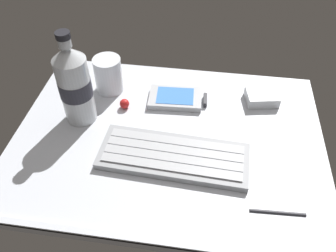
{
  "coord_description": "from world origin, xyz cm",
  "views": [
    {
      "loc": [
        7.1,
        -48.92,
        52.43
      ],
      "look_at": [
        0.0,
        0.0,
        3.0
      ],
      "focal_mm": 36.97,
      "sensor_mm": 36.0,
      "label": 1
    }
  ],
  "objects": [
    {
      "name": "handheld_device",
      "position": [
        0.66,
        11.51,
        0.73
      ],
      "size": [
        13.12,
        8.32,
        1.5
      ],
      "color": "#B7BABF",
      "rests_on": "ground_plane"
    },
    {
      "name": "stylus_pen",
      "position": [
        21.2,
        -15.23,
        0.35
      ],
      "size": [
        9.52,
        1.16,
        0.7
      ],
      "primitive_type": "cylinder",
      "rotation": [
        0.0,
        1.57,
        0.05
      ],
      "color": "#26262B",
      "rests_on": "ground_plane"
    },
    {
      "name": "water_bottle",
      "position": [
        -19.54,
        3.07,
        9.01
      ],
      "size": [
        6.73,
        6.73,
        20.8
      ],
      "color": "silver",
      "rests_on": "ground_plane"
    },
    {
      "name": "keyboard",
      "position": [
        1.93,
        -5.83,
        0.81
      ],
      "size": [
        29.46,
        12.28,
        1.7
      ],
      "color": "#93969B",
      "rests_on": "ground_plane"
    },
    {
      "name": "juice_cup",
      "position": [
        -15.9,
        13.38,
        3.91
      ],
      "size": [
        6.4,
        6.4,
        8.5
      ],
      "color": "silver",
      "rests_on": "ground_plane"
    },
    {
      "name": "trackball_mouse",
      "position": [
        -10.97,
        7.5,
        1.1
      ],
      "size": [
        2.2,
        2.2,
        2.2
      ],
      "primitive_type": "sphere",
      "color": "red",
      "rests_on": "ground_plane"
    },
    {
      "name": "charger_block",
      "position": [
        19.66,
        14.09,
        1.2
      ],
      "size": [
        7.91,
        6.8,
        2.4
      ],
      "primitive_type": "cube",
      "rotation": [
        0.0,
        0.0,
        0.19
      ],
      "color": "silver",
      "rests_on": "ground_plane"
    },
    {
      "name": "ground_plane",
      "position": [
        0.0,
        -0.23,
        -0.99
      ],
      "size": [
        64.0,
        48.0,
        2.8
      ],
      "color": "silver"
    }
  ]
}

